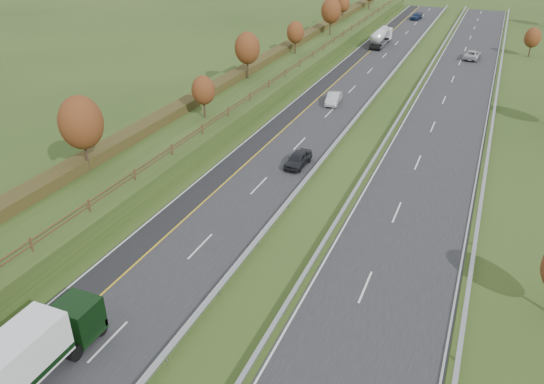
% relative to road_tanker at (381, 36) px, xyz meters
% --- Properties ---
extents(ground, '(400.00, 400.00, 0.00)m').
position_rel_road_tanker_xyz_m(ground, '(9.52, -48.65, -1.86)').
color(ground, '#2B4016').
rests_on(ground, ground).
extents(near_carriageway, '(10.50, 200.00, 0.04)m').
position_rel_road_tanker_xyz_m(near_carriageway, '(1.52, -43.65, -1.84)').
color(near_carriageway, '#232326').
rests_on(near_carriageway, ground).
extents(far_carriageway, '(10.50, 200.00, 0.04)m').
position_rel_road_tanker_xyz_m(far_carriageway, '(18.02, -43.65, -1.84)').
color(far_carriageway, '#232326').
rests_on(far_carriageway, ground).
extents(hard_shoulder, '(3.00, 200.00, 0.04)m').
position_rel_road_tanker_xyz_m(hard_shoulder, '(-2.23, -43.65, -1.84)').
color(hard_shoulder, black).
rests_on(hard_shoulder, ground).
extents(lane_markings, '(26.75, 200.00, 0.01)m').
position_rel_road_tanker_xyz_m(lane_markings, '(7.92, -43.77, -1.81)').
color(lane_markings, silver).
rests_on(lane_markings, near_carriageway).
extents(embankment_left, '(12.00, 200.00, 2.00)m').
position_rel_road_tanker_xyz_m(embankment_left, '(-11.48, -43.65, -0.86)').
color(embankment_left, '#2B4016').
rests_on(embankment_left, ground).
extents(hedge_left, '(2.20, 180.00, 1.10)m').
position_rel_road_tanker_xyz_m(hedge_left, '(-13.48, -43.65, 0.69)').
color(hedge_left, '#363616').
rests_on(hedge_left, embankment_left).
extents(fence_left, '(0.12, 189.06, 1.20)m').
position_rel_road_tanker_xyz_m(fence_left, '(-6.98, -44.06, 0.87)').
color(fence_left, '#422B19').
rests_on(fence_left, embankment_left).
extents(median_barrier_near, '(0.32, 200.00, 0.71)m').
position_rel_road_tanker_xyz_m(median_barrier_near, '(7.22, -43.65, -1.25)').
color(median_barrier_near, '#979A9F').
rests_on(median_barrier_near, ground).
extents(median_barrier_far, '(0.32, 200.00, 0.71)m').
position_rel_road_tanker_xyz_m(median_barrier_far, '(12.32, -43.65, -1.25)').
color(median_barrier_far, '#979A9F').
rests_on(median_barrier_far, ground).
extents(outer_barrier_far, '(0.32, 200.00, 0.71)m').
position_rel_road_tanker_xyz_m(outer_barrier_far, '(23.82, -43.65, -1.25)').
color(outer_barrier_far, '#979A9F').
rests_on(outer_barrier_far, ground).
extents(trees_left, '(6.64, 164.30, 7.66)m').
position_rel_road_tanker_xyz_m(trees_left, '(-11.12, -47.02, 4.51)').
color(trees_left, '#2D2116').
rests_on(trees_left, embankment_left).
extents(road_tanker, '(2.40, 11.22, 3.46)m').
position_rel_road_tanker_xyz_m(road_tanker, '(0.00, 0.00, 0.00)').
color(road_tanker, silver).
rests_on(road_tanker, near_carriageway).
extents(car_dark_near, '(2.09, 4.74, 1.59)m').
position_rel_road_tanker_xyz_m(car_dark_near, '(4.78, -62.61, -1.03)').
color(car_dark_near, black).
rests_on(car_dark_near, near_carriageway).
extents(car_silver_mid, '(2.25, 5.09, 1.63)m').
position_rel_road_tanker_xyz_m(car_silver_mid, '(2.12, -40.63, -1.01)').
color(car_silver_mid, '#B0B0B5').
rests_on(car_silver_mid, near_carriageway).
extents(car_small_far, '(2.84, 5.51, 1.53)m').
position_rel_road_tanker_xyz_m(car_small_far, '(1.91, 33.58, -1.06)').
color(car_small_far, '#142340').
rests_on(car_small_far, near_carriageway).
extents(car_oncoming, '(3.16, 6.07, 1.63)m').
position_rel_road_tanker_xyz_m(car_oncoming, '(18.58, -5.04, -1.01)').
color(car_oncoming, '#B8B8BD').
rests_on(car_oncoming, far_carriageway).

